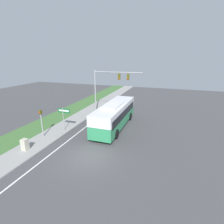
{
  "coord_description": "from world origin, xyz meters",
  "views": [
    {
      "loc": [
        6.44,
        -12.21,
        8.56
      ],
      "look_at": [
        -0.8,
        8.63,
        1.63
      ],
      "focal_mm": 28.0,
      "sensor_mm": 36.0,
      "label": 1
    }
  ],
  "objects_px": {
    "signal_gantry": "(109,83)",
    "pedestrian_signal": "(41,119)",
    "bus": "(115,114)",
    "utility_cabinet": "(25,145)",
    "street_sign": "(64,114)"
  },
  "relations": [
    {
      "from": "bus",
      "to": "pedestrian_signal",
      "type": "distance_m",
      "value": 8.6
    },
    {
      "from": "utility_cabinet",
      "to": "signal_gantry",
      "type": "bearing_deg",
      "value": 75.84
    },
    {
      "from": "bus",
      "to": "signal_gantry",
      "type": "distance_m",
      "value": 6.59
    },
    {
      "from": "pedestrian_signal",
      "to": "street_sign",
      "type": "height_order",
      "value": "pedestrian_signal"
    },
    {
      "from": "signal_gantry",
      "to": "pedestrian_signal",
      "type": "distance_m",
      "value": 11.67
    },
    {
      "from": "utility_cabinet",
      "to": "bus",
      "type": "bearing_deg",
      "value": 54.19
    },
    {
      "from": "bus",
      "to": "street_sign",
      "type": "xyz_separation_m",
      "value": [
        -5.3,
        -3.2,
        0.39
      ]
    },
    {
      "from": "bus",
      "to": "street_sign",
      "type": "distance_m",
      "value": 6.21
    },
    {
      "from": "pedestrian_signal",
      "to": "street_sign",
      "type": "xyz_separation_m",
      "value": [
        1.3,
        2.31,
        -0.01
      ]
    },
    {
      "from": "signal_gantry",
      "to": "pedestrian_signal",
      "type": "xyz_separation_m",
      "value": [
        -3.9,
        -10.66,
        -2.7
      ]
    },
    {
      "from": "bus",
      "to": "utility_cabinet",
      "type": "xyz_separation_m",
      "value": [
        -6.15,
        -8.53,
        -1.08
      ]
    },
    {
      "from": "street_sign",
      "to": "utility_cabinet",
      "type": "relative_size",
      "value": 2.65
    },
    {
      "from": "pedestrian_signal",
      "to": "utility_cabinet",
      "type": "xyz_separation_m",
      "value": [
        0.45,
        -3.02,
        -1.48
      ]
    },
    {
      "from": "street_sign",
      "to": "bus",
      "type": "bearing_deg",
      "value": 31.13
    },
    {
      "from": "street_sign",
      "to": "pedestrian_signal",
      "type": "bearing_deg",
      "value": -119.31
    }
  ]
}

